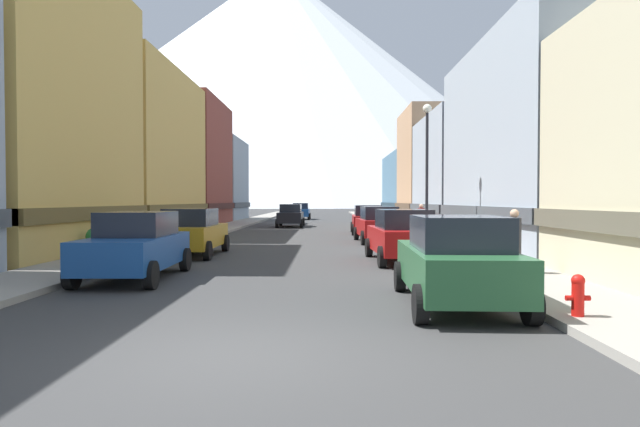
# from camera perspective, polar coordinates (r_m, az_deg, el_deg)

# --- Properties ---
(ground_plane) EXTENTS (400.00, 400.00, 0.00)m
(ground_plane) POSITION_cam_1_polar(r_m,az_deg,el_deg) (7.48, -9.28, -14.80)
(ground_plane) COLOR #363636
(sidewalk_left) EXTENTS (2.50, 100.00, 0.15)m
(sidewalk_left) POSITION_cam_1_polar(r_m,az_deg,el_deg) (42.78, -9.37, -1.29)
(sidewalk_left) COLOR gray
(sidewalk_left) RESTS_ON ground
(sidewalk_right) EXTENTS (2.50, 100.00, 0.15)m
(sidewalk_right) POSITION_cam_1_polar(r_m,az_deg,el_deg) (42.41, 7.50, -1.31)
(sidewalk_right) COLOR gray
(sidewalk_right) RESTS_ON ground
(storefront_left_2) EXTENTS (6.56, 12.62, 9.88)m
(storefront_left_2) POSITION_cam_1_polar(r_m,az_deg,el_deg) (34.43, -19.56, 5.81)
(storefront_left_2) COLOR #D8B259
(storefront_left_2) RESTS_ON ground
(storefront_left_3) EXTENTS (9.80, 10.68, 10.29)m
(storefront_left_3) POSITION_cam_1_polar(r_m,az_deg,el_deg) (46.39, -16.25, 4.94)
(storefront_left_3) COLOR brown
(storefront_left_3) RESTS_ON ground
(storefront_left_4) EXTENTS (8.97, 9.85, 8.30)m
(storefront_left_4) POSITION_cam_1_polar(r_m,az_deg,el_deg) (56.56, -12.66, 3.32)
(storefront_left_4) COLOR #99A5B2
(storefront_left_4) RESTS_ON ground
(storefront_right_1) EXTENTS (8.02, 12.76, 8.63)m
(storefront_right_1) POSITION_cam_1_polar(r_m,az_deg,el_deg) (24.62, 25.12, 6.12)
(storefront_right_1) COLOR #99A5B2
(storefront_right_1) RESTS_ON ground
(storefront_right_2) EXTENTS (7.80, 10.06, 7.44)m
(storefront_right_2) POSITION_cam_1_polar(r_m,az_deg,el_deg) (35.69, 17.04, 3.76)
(storefront_right_2) COLOR #99A5B2
(storefront_right_2) RESTS_ON ground
(storefront_right_3) EXTENTS (6.68, 8.40, 9.37)m
(storefront_right_3) POSITION_cam_1_polar(r_m,az_deg,el_deg) (44.89, 12.91, 4.49)
(storefront_right_3) COLOR tan
(storefront_right_3) RESTS_ON ground
(storefront_right_4) EXTENTS (8.38, 12.60, 6.71)m
(storefront_right_4) POSITION_cam_1_polar(r_m,az_deg,el_deg) (55.31, 11.47, 2.58)
(storefront_right_4) COLOR slate
(storefront_right_4) RESTS_ON ground
(car_left_0) EXTENTS (2.15, 4.44, 1.78)m
(car_left_0) POSITION_cam_1_polar(r_m,az_deg,el_deg) (15.00, -19.00, -3.19)
(car_left_0) COLOR #19478C
(car_left_0) RESTS_ON ground
(car_left_1) EXTENTS (2.06, 4.40, 1.78)m
(car_left_1) POSITION_cam_1_polar(r_m,az_deg,el_deg) (20.69, -13.42, -1.91)
(car_left_1) COLOR #B28419
(car_left_1) RESTS_ON ground
(car_right_0) EXTENTS (2.19, 4.46, 1.78)m
(car_right_0) POSITION_cam_1_polar(r_m,az_deg,el_deg) (10.89, 14.28, -4.88)
(car_right_0) COLOR #265933
(car_right_0) RESTS_ON ground
(car_right_1) EXTENTS (2.24, 4.48, 1.78)m
(car_right_1) POSITION_cam_1_polar(r_m,az_deg,el_deg) (18.30, 8.74, -2.31)
(car_right_1) COLOR #9E1111
(car_right_1) RESTS_ON ground
(car_right_2) EXTENTS (2.25, 4.49, 1.78)m
(car_right_2) POSITION_cam_1_polar(r_m,az_deg,el_deg) (26.64, 6.23, -1.14)
(car_right_2) COLOR #9E1111
(car_right_2) RESTS_ON ground
(car_right_3) EXTENTS (2.15, 4.44, 1.78)m
(car_right_3) POSITION_cam_1_polar(r_m,az_deg,el_deg) (33.43, 5.10, -0.62)
(car_right_3) COLOR #9E1111
(car_right_3) RESTS_ON ground
(car_driving_0) EXTENTS (2.06, 4.40, 1.78)m
(car_driving_0) POSITION_cam_1_polar(r_m,az_deg,el_deg) (42.21, -3.14, -0.19)
(car_driving_0) COLOR black
(car_driving_0) RESTS_ON ground
(car_driving_1) EXTENTS (2.06, 4.40, 1.78)m
(car_driving_1) POSITION_cam_1_polar(r_m,az_deg,el_deg) (58.42, -2.06, 0.25)
(car_driving_1) COLOR #19478C
(car_driving_1) RESTS_ON ground
(fire_hydrant_near) EXTENTS (0.40, 0.22, 0.70)m
(fire_hydrant_near) POSITION_cam_1_polar(r_m,az_deg,el_deg) (10.01, 25.74, -7.69)
(fire_hydrant_near) COLOR red
(fire_hydrant_near) RESTS_ON sidewalk_right
(trash_bin_right) EXTENTS (0.59, 0.59, 0.98)m
(trash_bin_right) POSITION_cam_1_polar(r_m,az_deg,el_deg) (16.99, 18.21, -3.52)
(trash_bin_right) COLOR #4C5156
(trash_bin_right) RESTS_ON sidewalk_right
(potted_plant_0) EXTENTS (0.61, 0.61, 0.93)m
(potted_plant_0) POSITION_cam_1_polar(r_m,az_deg,el_deg) (26.14, 13.44, -1.72)
(potted_plant_0) COLOR #4C4C51
(potted_plant_0) RESTS_ON sidewalk_right
(potted_plant_1) EXTENTS (0.63, 0.63, 0.96)m
(potted_plant_1) POSITION_cam_1_polar(r_m,az_deg,el_deg) (20.69, -22.81, -2.65)
(potted_plant_1) COLOR brown
(potted_plant_1) RESTS_ON sidewalk_left
(pedestrian_0) EXTENTS (0.36, 0.36, 1.75)m
(pedestrian_0) POSITION_cam_1_polar(r_m,az_deg,el_deg) (28.81, 10.72, -0.84)
(pedestrian_0) COLOR maroon
(pedestrian_0) RESTS_ON sidewalk_right
(pedestrian_1) EXTENTS (0.36, 0.36, 1.70)m
(pedestrian_1) POSITION_cam_1_polar(r_m,az_deg,el_deg) (15.19, 19.96, -3.01)
(pedestrian_1) COLOR #333338
(pedestrian_1) RESTS_ON sidewalk_right
(streetlamp_right) EXTENTS (0.36, 0.36, 5.86)m
(streetlamp_right) POSITION_cam_1_polar(r_m,az_deg,el_deg) (22.45, 11.31, 6.25)
(streetlamp_right) COLOR black
(streetlamp_right) RESTS_ON sidewalk_right
(mountain_backdrop) EXTENTS (276.18, 276.18, 117.67)m
(mountain_backdrop) POSITION_cam_1_polar(r_m,az_deg,el_deg) (274.19, -4.66, 13.36)
(mountain_backdrop) COLOR silver
(mountain_backdrop) RESTS_ON ground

